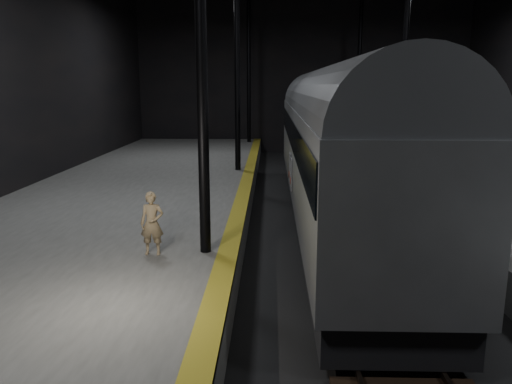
{
  "coord_description": "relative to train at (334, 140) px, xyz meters",
  "views": [
    {
      "loc": [
        -2.22,
        -15.56,
        4.97
      ],
      "look_at": [
        -2.64,
        -1.72,
        2.0
      ],
      "focal_mm": 35.0,
      "sensor_mm": 36.0,
      "label": 1
    }
  ],
  "objects": [
    {
      "name": "woman",
      "position": [
        -5.03,
        -6.42,
        -1.31
      ],
      "size": [
        0.57,
        0.38,
        1.53
      ],
      "primitive_type": "imported",
      "rotation": [
        0.0,
        0.0,
        0.03
      ],
      "color": "tan",
      "rests_on": "platform_left"
    },
    {
      "name": "ground",
      "position": [
        0.0,
        -2.18,
        -3.07
      ],
      "size": [
        44.0,
        44.0,
        0.0
      ],
      "primitive_type": "plane",
      "color": "black",
      "rests_on": "ground"
    },
    {
      "name": "tactile_strip",
      "position": [
        -3.25,
        -2.18,
        -2.07
      ],
      "size": [
        0.5,
        43.8,
        0.01
      ],
      "primitive_type": "cube",
      "color": "olive",
      "rests_on": "platform_left"
    },
    {
      "name": "platform_left",
      "position": [
        -7.5,
        -2.18,
        -2.57
      ],
      "size": [
        9.0,
        43.8,
        1.0
      ],
      "primitive_type": "cube",
      "color": "#51514E",
      "rests_on": "ground"
    },
    {
      "name": "train",
      "position": [
        0.0,
        0.0,
        0.0
      ],
      "size": [
        3.08,
        20.59,
        5.5
      ],
      "color": "gray",
      "rests_on": "ground"
    },
    {
      "name": "track",
      "position": [
        0.0,
        -2.18,
        -3.0
      ],
      "size": [
        2.4,
        43.0,
        0.24
      ],
      "color": "#3F3328",
      "rests_on": "ground"
    }
  ]
}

